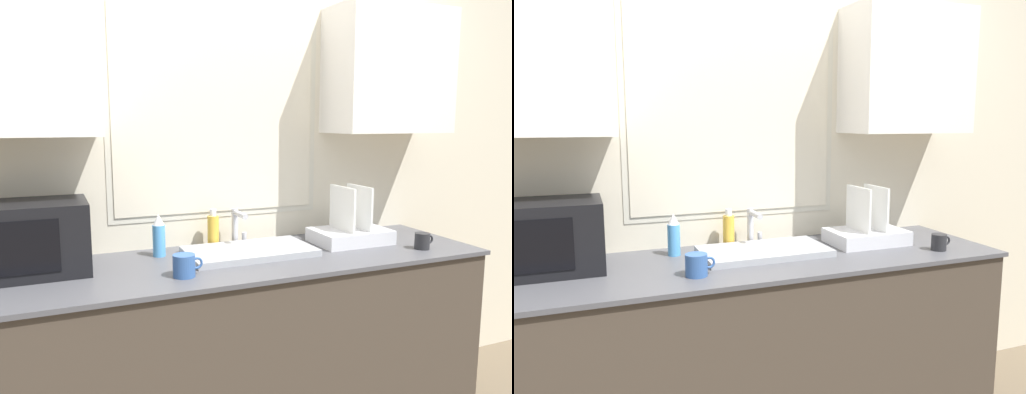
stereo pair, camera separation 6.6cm
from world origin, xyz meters
The scene contains 10 objects.
countertop centered at (0.00, 0.32, 0.45)m, with size 2.28×0.68×0.91m.
wall_back centered at (0.00, 0.64, 1.41)m, with size 6.00×0.38×2.60m.
sink_basin centered at (0.05, 0.37, 0.92)m, with size 0.58×0.33×0.03m.
faucet centered at (0.06, 0.54, 1.02)m, with size 0.08×0.16×0.18m.
microwave centered at (-0.87, 0.45, 1.05)m, with size 0.46×0.34×0.29m.
dish_rack centered at (0.61, 0.38, 0.96)m, with size 0.38×0.26×0.29m.
spray_bottle centered at (-0.34, 0.50, 1.00)m, with size 0.06×0.06×0.20m.
soap_bottle centered at (-0.06, 0.57, 0.99)m, with size 0.06×0.06×0.19m.
mug_near_sink centered at (-0.31, 0.16, 0.95)m, with size 0.12×0.09×0.09m.
mug_by_rack centered at (0.86, 0.14, 0.95)m, with size 0.10×0.07×0.08m.
Camera 1 is at (-0.79, -1.71, 1.52)m, focal length 35.00 mm.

